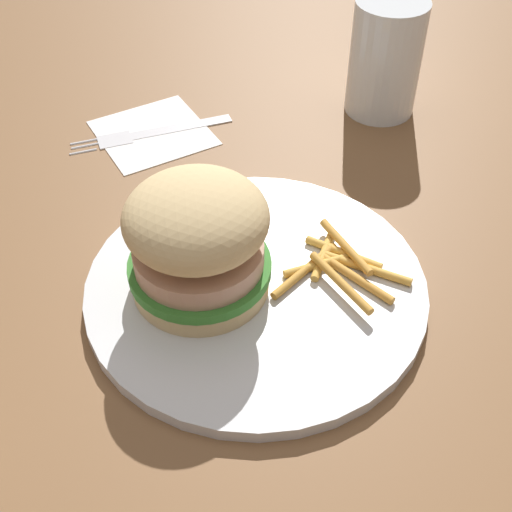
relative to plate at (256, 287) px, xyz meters
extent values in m
plane|color=brown|center=(0.01, -0.02, -0.01)|extent=(1.60, 1.60, 0.00)
cylinder|color=silver|center=(0.00, 0.00, 0.00)|extent=(0.28, 0.28, 0.01)
cylinder|color=tan|center=(0.03, 0.03, 0.01)|extent=(0.11, 0.11, 0.02)
cylinder|color=#387F2D|center=(0.03, 0.03, 0.03)|extent=(0.11, 0.11, 0.01)
cylinder|color=tan|center=(0.03, 0.03, 0.04)|extent=(0.10, 0.10, 0.02)
ellipsoid|color=tan|center=(0.03, 0.03, 0.08)|extent=(0.11, 0.11, 0.06)
cylinder|color=gold|center=(-0.03, -0.07, 0.01)|extent=(0.07, 0.02, 0.01)
cylinder|color=gold|center=(-0.02, -0.06, 0.01)|extent=(0.03, 0.06, 0.01)
cylinder|color=gold|center=(-0.02, -0.05, 0.01)|extent=(0.03, 0.06, 0.01)
cylinder|color=gold|center=(-0.06, -0.06, 0.01)|extent=(0.07, 0.01, 0.01)
cylinder|color=gold|center=(-0.02, -0.04, 0.01)|extent=(0.01, 0.08, 0.01)
cylinder|color=gold|center=(-0.03, -0.08, 0.02)|extent=(0.07, 0.03, 0.01)
cylinder|color=gold|center=(-0.06, -0.07, 0.01)|extent=(0.07, 0.03, 0.01)
cylinder|color=gold|center=(-0.05, -0.04, 0.02)|extent=(0.07, 0.02, 0.01)
cube|color=white|center=(0.24, -0.09, -0.01)|extent=(0.14, 0.14, 0.00)
cube|color=silver|center=(0.23, -0.12, 0.00)|extent=(0.06, 0.10, 0.00)
cube|color=silver|center=(0.26, -0.05, 0.00)|extent=(0.04, 0.04, 0.00)
cylinder|color=silver|center=(0.28, -0.03, 0.00)|extent=(0.02, 0.03, 0.00)
cylinder|color=silver|center=(0.27, -0.02, 0.00)|extent=(0.02, 0.03, 0.00)
cylinder|color=silver|center=(0.26, -0.02, 0.00)|extent=(0.02, 0.03, 0.00)
cylinder|color=silver|center=(0.10, -0.30, 0.06)|extent=(0.08, 0.08, 0.12)
cylinder|color=black|center=(0.10, -0.30, 0.04)|extent=(0.07, 0.07, 0.09)
camera|label=1|loc=(-0.27, 0.27, 0.41)|focal=47.87mm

